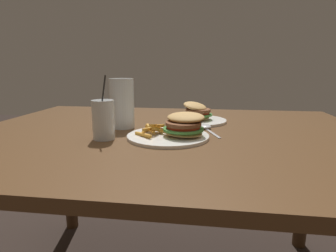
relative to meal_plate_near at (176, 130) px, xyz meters
name	(u,v)px	position (x,y,z in m)	size (l,w,h in m)	color
dining_table	(168,155)	(-0.04, 0.09, -0.12)	(1.45, 1.09, 0.73)	brown
meal_plate_near	(176,130)	(0.00, 0.00, 0.00)	(0.27, 0.27, 0.09)	white
beer_glass	(122,105)	(-0.22, 0.13, 0.06)	(0.09, 0.09, 0.19)	silver
juice_glass	(103,122)	(-0.23, -0.04, 0.03)	(0.07, 0.07, 0.20)	silver
spoon	(206,127)	(0.09, 0.15, -0.02)	(0.09, 0.18, 0.02)	silver
meal_plate_far	(197,115)	(0.06, 0.28, 0.00)	(0.24, 0.24, 0.09)	white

